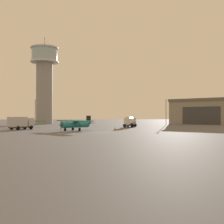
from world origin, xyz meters
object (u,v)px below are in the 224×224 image
Objects in this scene: airplane_teal at (76,124)px; light_post_north at (35,110)px; control_tower at (44,79)px; airplane_green at (28,123)px; truck_box_silver at (21,122)px; traffic_cone_near_left at (115,128)px; light_post_west at (166,110)px; truck_fuel_tanker_white at (130,121)px.

airplane_teal is 1.03× the size of light_post_north.
control_tower is 3.77× the size of airplane_green.
airplane_green is at bearing 41.77° from truck_box_silver.
traffic_cone_near_left is at bearing -55.73° from truck_box_silver.
light_post_west is 1.00× the size of light_post_north.
light_post_west is (43.57, 31.89, 3.77)m from truck_box_silver.
light_post_north is (-30.84, 23.48, 3.79)m from truck_fuel_tanker_white.
truck_box_silver is at bearing -88.00° from control_tower.
light_post_west is (16.07, 19.53, 3.77)m from truck_fuel_tanker_white.
truck_box_silver is (-12.98, 5.52, 0.16)m from airplane_teal.
airplane_teal reaches higher than airplane_green.
truck_fuel_tanker_white is (14.52, 17.88, 0.16)m from airplane_teal.
light_post_west reaches higher than airplane_teal.
airplane_teal is 48.48m from light_post_west.
truck_fuel_tanker_white is at bearing -168.31° from airplane_teal.
airplane_green is at bearing -156.83° from light_post_west.
light_post_north is (-2.40, 23.00, 4.23)m from airplane_green.
truck_fuel_tanker_white is 0.78× the size of light_post_west.
truck_fuel_tanker_white is (29.07, -32.82, -16.25)m from control_tower.
light_post_west is at bearing -20.04° from truck_fuel_tanker_white.
truck_box_silver is 0.66× the size of light_post_north.
airplane_green is at bearing 148.34° from traffic_cone_near_left.
light_post_north is 13.82× the size of traffic_cone_near_left.
truck_fuel_tanker_white is 30.14m from truck_box_silver.
truck_box_silver is (0.94, -12.84, 0.43)m from airplane_green.
control_tower reaches higher than light_post_north.
light_post_west is at bearing -16.41° from control_tower.
airplane_green is at bearing -92.06° from airplane_teal.
light_post_west is (45.14, -13.29, -12.48)m from control_tower.
control_tower is 54.96m from traffic_cone_near_left.
airplane_teal is at bearing -68.46° from light_post_north.
airplane_teal is at bearing -129.28° from light_post_west.
control_tower is at bearing 163.59° from light_post_west.
truck_fuel_tanker_white is at bearing -48.47° from control_tower.
airplane_teal is at bearing -73.99° from control_tower.
light_post_north reaches higher than truck_box_silver.
light_post_north reaches higher than light_post_west.
traffic_cone_near_left is (8.96, 4.25, -1.19)m from airplane_teal.
light_post_north is at bearing 124.27° from traffic_cone_near_left.
truck_fuel_tanker_white reaches higher than traffic_cone_near_left.
traffic_cone_near_left is at bearing 177.22° from truck_fuel_tanker_white.
airplane_green is 0.95× the size of airplane_teal.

